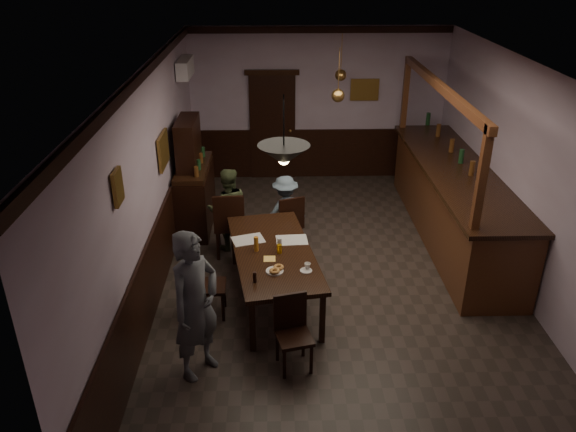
{
  "coord_description": "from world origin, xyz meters",
  "views": [
    {
      "loc": [
        -0.87,
        -6.87,
        4.38
      ],
      "look_at": [
        -0.7,
        -0.27,
        1.15
      ],
      "focal_mm": 35.0,
      "sensor_mm": 36.0,
      "label": 1
    }
  ],
  "objects_px": {
    "dining_table": "(273,255)",
    "person_standing": "(196,306)",
    "bar_counter": "(453,201)",
    "pendant_iron": "(284,155)",
    "person_seated_right": "(285,210)",
    "chair_far_left": "(229,222)",
    "chair_far_right": "(289,221)",
    "person_seated_left": "(228,209)",
    "pendant_brass_mid": "(338,96)",
    "chair_near": "(292,328)",
    "coffee_cup": "(307,266)",
    "sideboard": "(194,185)",
    "pendant_brass_far": "(341,75)",
    "chair_side": "(204,282)",
    "soda_can": "(279,249)"
  },
  "relations": [
    {
      "from": "dining_table",
      "to": "person_standing",
      "type": "height_order",
      "value": "person_standing"
    },
    {
      "from": "person_standing",
      "to": "bar_counter",
      "type": "height_order",
      "value": "bar_counter"
    },
    {
      "from": "pendant_iron",
      "to": "person_seated_right",
      "type": "bearing_deg",
      "value": 88.54
    },
    {
      "from": "dining_table",
      "to": "pendant_iron",
      "type": "relative_size",
      "value": 3.09
    },
    {
      "from": "chair_far_left",
      "to": "person_standing",
      "type": "xyz_separation_m",
      "value": [
        -0.17,
        -2.58,
        0.3
      ]
    },
    {
      "from": "chair_far_right",
      "to": "person_seated_right",
      "type": "relative_size",
      "value": 0.82
    },
    {
      "from": "dining_table",
      "to": "bar_counter",
      "type": "relative_size",
      "value": 0.52
    },
    {
      "from": "bar_counter",
      "to": "pendant_iron",
      "type": "distance_m",
      "value": 4.11
    },
    {
      "from": "chair_far_right",
      "to": "person_standing",
      "type": "relative_size",
      "value": 0.53
    },
    {
      "from": "person_seated_left",
      "to": "bar_counter",
      "type": "height_order",
      "value": "bar_counter"
    },
    {
      "from": "dining_table",
      "to": "pendant_brass_mid",
      "type": "distance_m",
      "value": 2.73
    },
    {
      "from": "bar_counter",
      "to": "pendant_brass_mid",
      "type": "distance_m",
      "value": 2.53
    },
    {
      "from": "chair_near",
      "to": "pendant_iron",
      "type": "xyz_separation_m",
      "value": [
        -0.08,
        0.52,
        1.87
      ]
    },
    {
      "from": "coffee_cup",
      "to": "sideboard",
      "type": "relative_size",
      "value": 0.04
    },
    {
      "from": "chair_far_left",
      "to": "pendant_iron",
      "type": "bearing_deg",
      "value": 108.51
    },
    {
      "from": "person_standing",
      "to": "pendant_brass_mid",
      "type": "bearing_deg",
      "value": 9.01
    },
    {
      "from": "person_seated_left",
      "to": "bar_counter",
      "type": "xyz_separation_m",
      "value": [
        3.59,
        0.27,
        -0.03
      ]
    },
    {
      "from": "person_seated_right",
      "to": "coffee_cup",
      "type": "bearing_deg",
      "value": 70.99
    },
    {
      "from": "chair_far_right",
      "to": "pendant_brass_mid",
      "type": "relative_size",
      "value": 1.16
    },
    {
      "from": "sideboard",
      "to": "pendant_brass_far",
      "type": "relative_size",
      "value": 2.31
    },
    {
      "from": "pendant_brass_far",
      "to": "chair_side",
      "type": "bearing_deg",
      "value": -119.06
    },
    {
      "from": "soda_can",
      "to": "pendant_iron",
      "type": "height_order",
      "value": "pendant_iron"
    },
    {
      "from": "chair_far_right",
      "to": "bar_counter",
      "type": "distance_m",
      "value": 2.68
    },
    {
      "from": "chair_far_right",
      "to": "soda_can",
      "type": "height_order",
      "value": "chair_far_right"
    },
    {
      "from": "sideboard",
      "to": "soda_can",
      "type": "bearing_deg",
      "value": -58.72
    },
    {
      "from": "chair_side",
      "to": "pendant_iron",
      "type": "distance_m",
      "value": 2.16
    },
    {
      "from": "chair_far_left",
      "to": "person_seated_left",
      "type": "bearing_deg",
      "value": -85.85
    },
    {
      "from": "chair_far_left",
      "to": "sideboard",
      "type": "xyz_separation_m",
      "value": [
        -0.65,
        1.05,
        0.17
      ]
    },
    {
      "from": "dining_table",
      "to": "pendant_brass_mid",
      "type": "relative_size",
      "value": 2.88
    },
    {
      "from": "sideboard",
      "to": "pendant_brass_mid",
      "type": "relative_size",
      "value": 2.31
    },
    {
      "from": "pendant_iron",
      "to": "chair_far_left",
      "type": "bearing_deg",
      "value": 111.92
    },
    {
      "from": "bar_counter",
      "to": "chair_far_left",
      "type": "bearing_deg",
      "value": -171.15
    },
    {
      "from": "chair_side",
      "to": "pendant_brass_mid",
      "type": "height_order",
      "value": "pendant_brass_mid"
    },
    {
      "from": "sideboard",
      "to": "bar_counter",
      "type": "height_order",
      "value": "bar_counter"
    },
    {
      "from": "pendant_brass_far",
      "to": "person_seated_right",
      "type": "bearing_deg",
      "value": -119.2
    },
    {
      "from": "bar_counter",
      "to": "pendant_brass_far",
      "type": "xyz_separation_m",
      "value": [
        -1.69,
        1.68,
        1.66
      ]
    },
    {
      "from": "coffee_cup",
      "to": "person_standing",
      "type": "bearing_deg",
      "value": -153.21
    },
    {
      "from": "pendant_iron",
      "to": "chair_side",
      "type": "bearing_deg",
      "value": 155.92
    },
    {
      "from": "chair_far_right",
      "to": "person_standing",
      "type": "height_order",
      "value": "person_standing"
    },
    {
      "from": "person_seated_left",
      "to": "pendant_brass_mid",
      "type": "relative_size",
      "value": 1.64
    },
    {
      "from": "chair_far_right",
      "to": "person_seated_left",
      "type": "relative_size",
      "value": 0.7
    },
    {
      "from": "chair_far_left",
      "to": "pendant_iron",
      "type": "height_order",
      "value": "pendant_iron"
    },
    {
      "from": "soda_can",
      "to": "bar_counter",
      "type": "height_order",
      "value": "bar_counter"
    },
    {
      "from": "coffee_cup",
      "to": "chair_far_left",
      "type": "bearing_deg",
      "value": 113.71
    },
    {
      "from": "chair_side",
      "to": "person_standing",
      "type": "height_order",
      "value": "person_standing"
    },
    {
      "from": "dining_table",
      "to": "person_standing",
      "type": "bearing_deg",
      "value": -120.65
    },
    {
      "from": "dining_table",
      "to": "chair_side",
      "type": "distance_m",
      "value": 0.96
    },
    {
      "from": "pendant_iron",
      "to": "pendant_brass_far",
      "type": "height_order",
      "value": "same"
    },
    {
      "from": "chair_far_left",
      "to": "bar_counter",
      "type": "bearing_deg",
      "value": -174.57
    },
    {
      "from": "dining_table",
      "to": "soda_can",
      "type": "relative_size",
      "value": 19.45
    }
  ]
}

